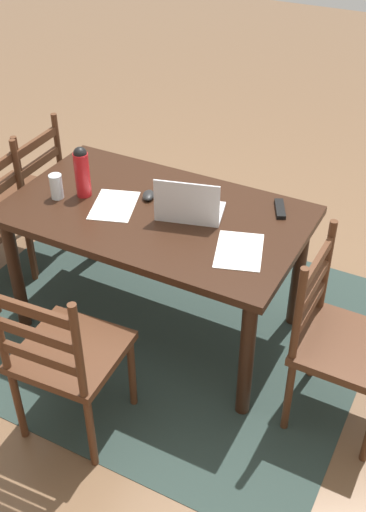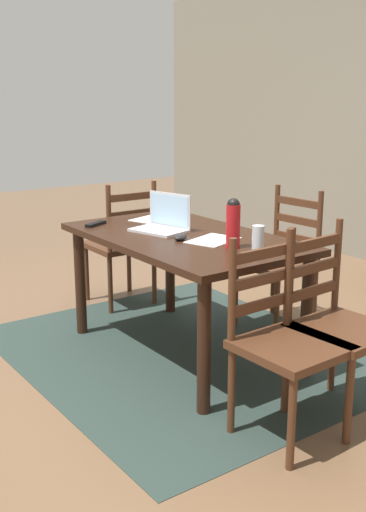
% 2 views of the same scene
% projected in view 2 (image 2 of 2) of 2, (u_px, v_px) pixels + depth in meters
% --- Properties ---
extents(ground_plane, '(14.00, 14.00, 0.00)m').
position_uv_depth(ground_plane, '(184.00, 352.00, 3.89)').
color(ground_plane, brown).
extents(area_rug, '(2.29, 1.90, 0.01)m').
position_uv_depth(area_rug, '(184.00, 352.00, 3.88)').
color(area_rug, '#283833').
rests_on(area_rug, ground).
extents(dining_table, '(1.50, 0.89, 0.75)m').
position_uv_depth(dining_table, '(184.00, 251.00, 3.72)').
color(dining_table, black).
rests_on(dining_table, ground).
extents(chair_far_head, '(0.47, 0.47, 0.95)m').
position_uv_depth(chair_far_head, '(280.00, 261.00, 4.23)').
color(chair_far_head, '#4C2B19').
rests_on(chair_far_head, ground).
extents(chair_right_far, '(0.47, 0.47, 0.95)m').
position_uv_depth(chair_right_far, '(336.00, 326.00, 3.05)').
color(chair_right_far, '#4C2B19').
rests_on(chair_right_far, ground).
extents(chair_right_near, '(0.45, 0.45, 0.95)m').
position_uv_depth(chair_right_near, '(285.00, 342.00, 2.85)').
color(chair_right_near, '#4C2B19').
rests_on(chair_right_near, ground).
extents(chair_left_far, '(0.44, 0.44, 0.95)m').
position_uv_depth(chair_left_far, '(122.00, 245.00, 4.68)').
color(chair_left_far, '#4C2B19').
rests_on(chair_left_far, ground).
extents(laptop, '(0.37, 0.30, 0.23)m').
position_uv_depth(laptop, '(164.00, 221.00, 3.80)').
color(laptop, silver).
rests_on(laptop, dining_table).
extents(water_bottle, '(0.08, 0.08, 0.27)m').
position_uv_depth(water_bottle, '(233.00, 222.00, 3.36)').
color(water_bottle, red).
rests_on(water_bottle, dining_table).
extents(drinking_glass, '(0.07, 0.07, 0.13)m').
position_uv_depth(drinking_glass, '(258.00, 237.00, 3.34)').
color(drinking_glass, silver).
rests_on(drinking_glass, dining_table).
extents(computer_mouse, '(0.09, 0.12, 0.03)m').
position_uv_depth(computer_mouse, '(180.00, 237.00, 3.56)').
color(computer_mouse, black).
rests_on(computer_mouse, dining_table).
extents(tv_remote, '(0.11, 0.17, 0.02)m').
position_uv_depth(tv_remote, '(96.00, 224.00, 3.96)').
color(tv_remote, black).
rests_on(tv_remote, dining_table).
extents(paper_stack_left, '(0.29, 0.35, 0.00)m').
position_uv_depth(paper_stack_left, '(213.00, 240.00, 3.56)').
color(paper_stack_left, white).
rests_on(paper_stack_left, dining_table).
extents(paper_stack_right, '(0.29, 0.35, 0.00)m').
position_uv_depth(paper_stack_right, '(154.00, 219.00, 4.16)').
color(paper_stack_right, white).
rests_on(paper_stack_right, dining_table).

